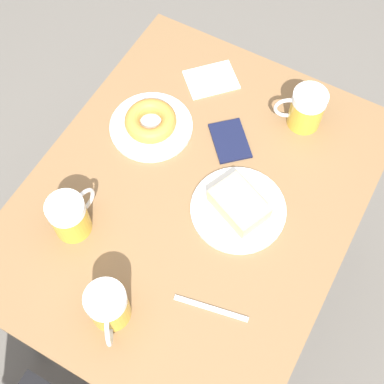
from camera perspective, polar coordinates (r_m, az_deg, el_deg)
name	(u,v)px	position (r m, az deg, el deg)	size (l,w,h in m)	color
ground_plane	(192,287)	(2.05, 0.00, -10.14)	(8.00, 8.00, 0.00)	#666059
table	(192,207)	(1.40, 0.00, -1.65)	(0.79, 1.00, 0.76)	olive
plate_with_cake	(239,207)	(1.31, 5.00, -1.58)	(0.24, 0.24, 0.05)	white
plate_with_donut	(151,123)	(1.44, -4.42, 7.34)	(0.22, 0.22, 0.05)	white
beer_mug_left	(108,307)	(1.19, -8.93, -12.01)	(0.10, 0.12, 0.12)	gold
beer_mug_center	(306,109)	(1.44, 12.05, 8.68)	(0.13, 0.09, 0.12)	gold
beer_mug_right	(70,216)	(1.29, -12.89, -2.51)	(0.09, 0.13, 0.12)	gold
napkin_folded	(211,80)	(1.55, 2.06, 11.88)	(0.17, 0.17, 0.00)	white
fork	(211,308)	(1.24, 2.04, -12.30)	(0.17, 0.05, 0.00)	silver
passport_near_edge	(230,141)	(1.43, 4.07, 5.48)	(0.15, 0.15, 0.01)	#141938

